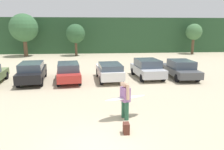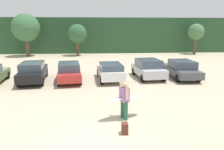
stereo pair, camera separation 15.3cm
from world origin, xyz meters
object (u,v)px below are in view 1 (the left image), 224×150
parked_car_dark_gray (180,69)px  surfboard_white (126,98)px  parked_car_white (109,71)px  parked_car_red (68,71)px  person_adult (125,98)px  parked_car_silver (147,68)px  backpack_dropped (126,128)px  parked_car_black (32,72)px

parked_car_dark_gray → surfboard_white: (-5.87, -7.77, 0.21)m
parked_car_white → surfboard_white: (0.19, -7.37, 0.20)m
parked_car_red → surfboard_white: bearing=-162.6°
parked_car_dark_gray → person_adult: bearing=142.9°
parked_car_white → parked_car_silver: (3.27, 0.61, 0.03)m
parked_car_dark_gray → backpack_dropped: size_ratio=10.42×
person_adult → parked_car_black: bearing=-69.7°
person_adult → surfboard_white: bearing=-127.4°
parked_car_red → parked_car_dark_gray: 9.34m
parked_car_black → parked_car_silver: (9.35, 0.53, 0.01)m
parked_car_white → person_adult: size_ratio=2.44×
parked_car_silver → person_adult: bearing=154.3°
parked_car_silver → person_adult: person_adult is taller
parked_car_white → parked_car_silver: bearing=-83.6°
backpack_dropped → parked_car_dark_gray: bearing=56.9°
parked_car_white → backpack_dropped: size_ratio=9.72×
parked_car_white → parked_car_dark_gray: size_ratio=0.93×
parked_car_white → surfboard_white: 7.38m
parked_car_silver → parked_car_dark_gray: (2.79, -0.21, -0.04)m
parked_car_dark_gray → person_adult: (-5.90, -7.86, 0.23)m
parked_car_red → parked_car_dark_gray: bearing=-95.5°
surfboard_white → parked_car_black: bearing=-68.8°
parked_car_white → parked_car_silver: size_ratio=1.03×
parked_car_red → surfboard_white: size_ratio=2.23×
surfboard_white → parked_car_red: bearing=-83.9°
parked_car_white → parked_car_dark_gray: parked_car_dark_gray is taller
parked_car_silver → surfboard_white: parked_car_silver is taller
parked_car_dark_gray → parked_car_red: bearing=92.0°
parked_car_white → surfboard_white: bearing=177.4°
parked_car_dark_gray → parked_car_white: bearing=93.6°
parked_car_black → surfboard_white: bearing=-147.1°
parked_car_white → parked_car_silver: parked_car_silver is taller
parked_car_red → surfboard_white: 8.18m
parked_car_white → person_adult: 7.46m
person_adult → parked_car_dark_gray: bearing=-146.2°
parked_car_black → surfboard_white: parked_car_black is taller
parked_car_black → parked_car_white: parked_car_black is taller
parked_car_dark_gray → surfboard_white: bearing=142.7°
parked_car_black → parked_car_dark_gray: 12.14m
parked_car_black → parked_car_red: bearing=-97.8°
parked_car_red → parked_car_silver: size_ratio=1.14×
parked_car_dark_gray → person_adult: 9.83m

